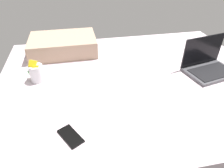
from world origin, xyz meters
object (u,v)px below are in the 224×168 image
at_px(snack_cup, 36,72).
at_px(cell_phone, 71,136).
at_px(laptop, 208,66).
at_px(pillow, 63,45).

height_order(snack_cup, cell_phone, snack_cup).
distance_m(laptop, snack_cup, 1.16).
bearing_deg(laptop, cell_phone, -168.40).
bearing_deg(snack_cup, cell_phone, -69.54).
height_order(snack_cup, pillow, snack_cup).
bearing_deg(pillow, laptop, -27.16).
distance_m(cell_phone, pillow, 0.92).
bearing_deg(pillow, cell_phone, -88.48).
bearing_deg(laptop, snack_cup, 162.77).
xyz_separation_m(cell_phone, pillow, (-0.02, 0.92, 0.06)).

